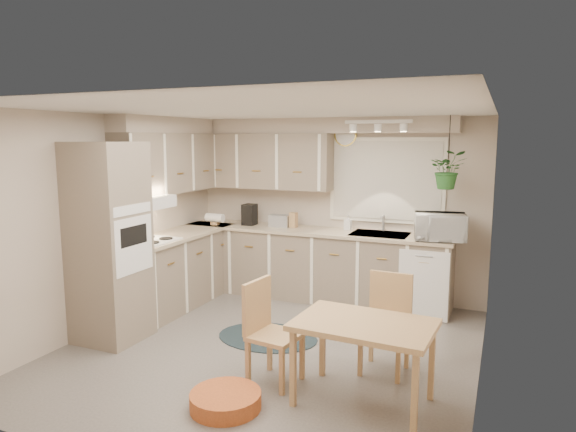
% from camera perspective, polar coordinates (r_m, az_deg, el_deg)
% --- Properties ---
extents(floor, '(4.20, 4.20, 0.00)m').
position_cam_1_polar(floor, '(5.41, -2.08, -14.62)').
color(floor, slate).
rests_on(floor, ground).
extents(ceiling, '(4.20, 4.20, 0.00)m').
position_cam_1_polar(ceiling, '(4.98, -2.24, 11.69)').
color(ceiling, silver).
rests_on(ceiling, wall_back).
extents(wall_back, '(4.00, 0.04, 2.40)m').
position_cam_1_polar(wall_back, '(6.99, 5.17, 0.89)').
color(wall_back, '#BDAE9D').
rests_on(wall_back, floor).
extents(wall_front, '(4.00, 0.04, 2.40)m').
position_cam_1_polar(wall_front, '(3.33, -17.84, -8.02)').
color(wall_front, '#BDAE9D').
rests_on(wall_front, floor).
extents(wall_left, '(0.04, 4.20, 2.40)m').
position_cam_1_polar(wall_left, '(6.17, -19.23, -0.58)').
color(wall_left, '#BDAE9D').
rests_on(wall_left, floor).
extents(wall_right, '(0.04, 4.20, 2.40)m').
position_cam_1_polar(wall_right, '(4.59, 21.10, -3.66)').
color(wall_right, '#BDAE9D').
rests_on(wall_right, floor).
extents(base_cab_left, '(0.60, 1.85, 0.90)m').
position_cam_1_polar(base_cab_left, '(6.80, -12.06, -5.92)').
color(base_cab_left, gray).
rests_on(base_cab_left, floor).
extents(base_cab_back, '(3.60, 0.60, 0.90)m').
position_cam_1_polar(base_cab_back, '(6.92, 2.74, -5.49)').
color(base_cab_back, gray).
rests_on(base_cab_back, floor).
extents(counter_left, '(0.64, 1.89, 0.04)m').
position_cam_1_polar(counter_left, '(6.69, -12.12, -2.03)').
color(counter_left, beige).
rests_on(counter_left, base_cab_left).
extents(counter_back, '(3.64, 0.64, 0.04)m').
position_cam_1_polar(counter_back, '(6.81, 2.74, -1.67)').
color(counter_back, beige).
rests_on(counter_back, base_cab_back).
extents(oven_stack, '(0.65, 0.65, 2.10)m').
position_cam_1_polar(oven_stack, '(5.70, -19.25, -2.82)').
color(oven_stack, gray).
rests_on(oven_stack, floor).
extents(wall_oven_face, '(0.02, 0.56, 0.58)m').
position_cam_1_polar(wall_oven_face, '(5.50, -16.78, -3.12)').
color(wall_oven_face, white).
rests_on(wall_oven_face, oven_stack).
extents(upper_cab_left, '(0.35, 2.00, 0.75)m').
position_cam_1_polar(upper_cab_left, '(6.77, -12.69, 5.78)').
color(upper_cab_left, gray).
rests_on(upper_cab_left, wall_left).
extents(upper_cab_back, '(2.00, 0.35, 0.75)m').
position_cam_1_polar(upper_cab_back, '(7.15, -2.89, 6.11)').
color(upper_cab_back, gray).
rests_on(upper_cab_back, wall_back).
extents(soffit_left, '(0.30, 2.00, 0.20)m').
position_cam_1_polar(soffit_left, '(6.78, -12.99, 9.79)').
color(soffit_left, '#BDAE9D').
rests_on(soffit_left, wall_left).
extents(soffit_back, '(3.60, 0.30, 0.20)m').
position_cam_1_polar(soffit_back, '(6.85, 3.29, 9.98)').
color(soffit_back, '#BDAE9D').
rests_on(soffit_back, wall_back).
extents(cooktop, '(0.52, 0.58, 0.02)m').
position_cam_1_polar(cooktop, '(6.23, -15.08, -2.68)').
color(cooktop, white).
rests_on(cooktop, counter_left).
extents(range_hood, '(0.40, 0.60, 0.14)m').
position_cam_1_polar(range_hood, '(6.17, -15.39, 1.48)').
color(range_hood, white).
rests_on(range_hood, upper_cab_left).
extents(window_blinds, '(1.40, 0.02, 1.00)m').
position_cam_1_polar(window_blinds, '(6.74, 10.82, 3.91)').
color(window_blinds, silver).
rests_on(window_blinds, wall_back).
extents(window_frame, '(1.50, 0.02, 1.10)m').
position_cam_1_polar(window_frame, '(6.75, 10.84, 3.92)').
color(window_frame, white).
rests_on(window_frame, wall_back).
extents(sink, '(0.70, 0.48, 0.10)m').
position_cam_1_polar(sink, '(6.57, 10.15, -2.35)').
color(sink, '#A0A3A7').
rests_on(sink, counter_back).
extents(dishwasher_front, '(0.58, 0.02, 0.83)m').
position_cam_1_polar(dishwasher_front, '(6.28, 14.78, -7.47)').
color(dishwasher_front, white).
rests_on(dishwasher_front, base_cab_back).
extents(track_light_bar, '(0.80, 0.04, 0.04)m').
position_cam_1_polar(track_light_bar, '(6.22, 9.98, 10.29)').
color(track_light_bar, white).
rests_on(track_light_bar, ceiling).
extents(wall_clock, '(0.30, 0.03, 0.30)m').
position_cam_1_polar(wall_clock, '(6.86, 6.41, 8.94)').
color(wall_clock, '#DEC04E').
rests_on(wall_clock, wall_back).
extents(dining_table, '(1.13, 0.79, 0.68)m').
position_cam_1_polar(dining_table, '(4.34, 8.37, -15.81)').
color(dining_table, tan).
rests_on(dining_table, floor).
extents(chair_left, '(0.48, 0.48, 0.90)m').
position_cam_1_polar(chair_left, '(4.59, -1.41, -12.87)').
color(chair_left, tan).
rests_on(chair_left, floor).
extents(chair_back, '(0.44, 0.44, 0.90)m').
position_cam_1_polar(chair_back, '(4.85, 10.71, -11.82)').
color(chair_back, tan).
rests_on(chair_back, floor).
extents(braided_rug, '(1.13, 0.86, 0.01)m').
position_cam_1_polar(braided_rug, '(5.71, -2.28, -13.29)').
color(braided_rug, black).
rests_on(braided_rug, floor).
extents(pet_bed, '(0.72, 0.72, 0.13)m').
position_cam_1_polar(pet_bed, '(4.37, -6.95, -19.68)').
color(pet_bed, '#C35B27').
rests_on(pet_bed, floor).
extents(microwave, '(0.63, 0.43, 0.39)m').
position_cam_1_polar(microwave, '(6.31, 16.53, -0.83)').
color(microwave, white).
rests_on(microwave, counter_back).
extents(soap_bottle, '(0.10, 0.20, 0.09)m').
position_cam_1_polar(soap_bottle, '(6.81, 6.67, -1.16)').
color(soap_bottle, white).
rests_on(soap_bottle, counter_back).
extents(hanging_plant, '(0.48, 0.52, 0.35)m').
position_cam_1_polar(hanging_plant, '(6.24, 17.33, 4.47)').
color(hanging_plant, '#276126').
rests_on(hanging_plant, ceiling).
extents(coffee_maker, '(0.17, 0.20, 0.29)m').
position_cam_1_polar(coffee_maker, '(7.17, -4.30, 0.16)').
color(coffee_maker, black).
rests_on(coffee_maker, counter_back).
extents(toaster, '(0.28, 0.18, 0.16)m').
position_cam_1_polar(toaster, '(7.00, -0.96, -0.54)').
color(toaster, '#A0A3A7').
rests_on(toaster, counter_back).
extents(knife_block, '(0.10, 0.10, 0.20)m').
position_cam_1_polar(knife_block, '(6.95, 0.61, -0.43)').
color(knife_block, tan).
rests_on(knife_block, counter_back).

